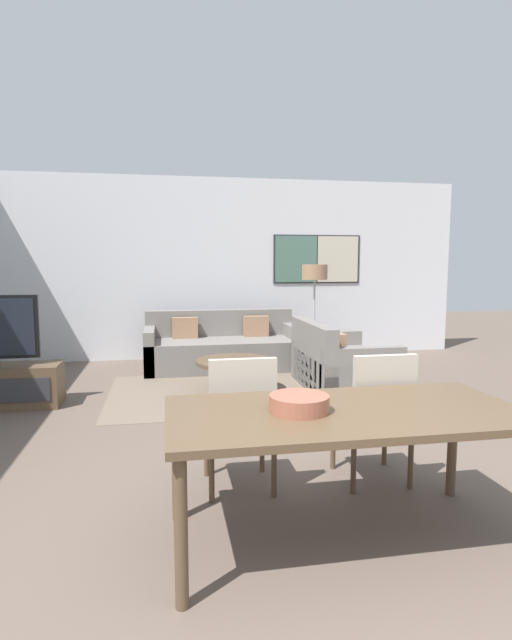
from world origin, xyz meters
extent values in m
plane|color=brown|center=(0.00, 0.00, 0.00)|extent=(24.00, 24.00, 0.00)
cube|color=silver|center=(0.00, 5.99, 1.40)|extent=(7.82, 0.06, 2.80)
cube|color=#2D2D33|center=(1.58, 5.95, 1.55)|extent=(1.44, 0.01, 0.77)
cube|color=#4C7060|center=(1.23, 5.94, 1.55)|extent=(0.68, 0.02, 0.73)
cube|color=beige|center=(1.93, 5.94, 1.55)|extent=(0.68, 0.02, 0.73)
cube|color=#706051|center=(-0.06, 3.78, 0.00)|extent=(2.89, 2.00, 0.01)
cube|color=slate|center=(-0.06, 5.06, 0.21)|extent=(2.16, 0.92, 0.42)
cube|color=slate|center=(-0.06, 5.44, 0.40)|extent=(2.16, 0.16, 0.80)
cube|color=slate|center=(-1.07, 5.06, 0.30)|extent=(0.14, 0.92, 0.60)
cube|color=slate|center=(0.95, 5.06, 0.30)|extent=(0.14, 0.92, 0.60)
cube|color=#9E7556|center=(-0.57, 5.26, 0.57)|extent=(0.36, 0.12, 0.30)
cube|color=#9E7556|center=(0.46, 5.26, 0.57)|extent=(0.36, 0.12, 0.30)
cube|color=slate|center=(1.23, 3.72, 0.21)|extent=(0.92, 1.39, 0.42)
cube|color=slate|center=(0.85, 3.72, 0.40)|extent=(0.16, 1.39, 0.80)
cube|color=slate|center=(1.23, 3.09, 0.30)|extent=(0.92, 0.14, 0.60)
cube|color=slate|center=(1.23, 4.34, 0.30)|extent=(0.92, 0.14, 0.60)
cube|color=#9E7556|center=(1.03, 3.41, 0.57)|extent=(0.12, 0.36, 0.30)
cylinder|color=brown|center=(-0.06, 3.78, 0.01)|extent=(0.41, 0.41, 0.03)
cylinder|color=brown|center=(-0.06, 3.78, 0.17)|extent=(0.16, 0.16, 0.34)
cylinder|color=brown|center=(-0.06, 3.78, 0.36)|extent=(0.91, 0.91, 0.04)
cube|color=brown|center=(0.08, 0.58, 0.71)|extent=(1.87, 0.89, 0.04)
cylinder|color=brown|center=(-0.79, 0.19, 0.35)|extent=(0.06, 0.06, 0.69)
cylinder|color=brown|center=(-0.79, 0.96, 0.35)|extent=(0.06, 0.06, 0.69)
cylinder|color=brown|center=(0.96, 0.96, 0.35)|extent=(0.06, 0.06, 0.69)
cube|color=#B2A899|center=(-0.38, 1.33, 0.41)|extent=(0.46, 0.46, 0.06)
cube|color=#B2A899|center=(-0.38, 1.13, 0.68)|extent=(0.42, 0.05, 0.47)
cylinder|color=brown|center=(-0.58, 1.13, 0.19)|extent=(0.04, 0.04, 0.38)
cylinder|color=brown|center=(-0.18, 1.13, 0.19)|extent=(0.04, 0.04, 0.38)
cylinder|color=brown|center=(-0.58, 1.53, 0.19)|extent=(0.04, 0.04, 0.38)
cylinder|color=brown|center=(-0.18, 1.53, 0.19)|extent=(0.04, 0.04, 0.38)
cube|color=#B2A899|center=(0.54, 1.29, 0.41)|extent=(0.46, 0.46, 0.06)
cube|color=#B2A899|center=(0.54, 1.08, 0.68)|extent=(0.42, 0.05, 0.47)
cylinder|color=brown|center=(0.34, 1.09, 0.19)|extent=(0.04, 0.04, 0.38)
cylinder|color=brown|center=(0.74, 1.09, 0.19)|extent=(0.04, 0.04, 0.38)
cylinder|color=brown|center=(0.34, 1.49, 0.19)|extent=(0.04, 0.04, 0.38)
cylinder|color=brown|center=(0.74, 1.49, 0.19)|extent=(0.04, 0.04, 0.38)
cylinder|color=#995642|center=(-0.17, 0.58, 0.77)|extent=(0.31, 0.31, 0.09)
torus|color=#995642|center=(-0.17, 0.58, 0.81)|extent=(0.31, 0.31, 0.02)
cylinder|color=#2D2D33|center=(1.31, 5.17, 0.01)|extent=(0.28, 0.28, 0.02)
cylinder|color=#B7B7BC|center=(1.31, 5.17, 0.64)|extent=(0.03, 0.03, 1.22)
cylinder|color=#9E7556|center=(1.31, 5.17, 1.36)|extent=(0.37, 0.37, 0.22)
camera|label=1|loc=(-0.84, -1.85, 1.50)|focal=28.00mm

